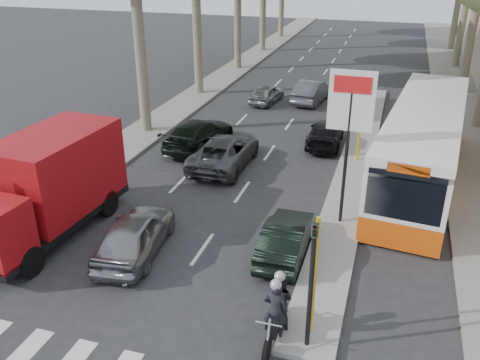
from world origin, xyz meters
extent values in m
plane|color=#28282B|center=(0.00, 0.00, 0.00)|extent=(120.00, 120.00, 0.00)
cube|color=gray|center=(8.60, 25.00, 0.06)|extent=(3.20, 70.00, 0.12)
cube|color=gray|center=(-8.00, 28.00, 0.06)|extent=(2.40, 64.00, 0.12)
cube|color=gray|center=(3.25, 11.00, 0.08)|extent=(1.50, 26.00, 0.16)
cylinder|color=yellow|center=(3.25, -1.00, 1.75)|extent=(0.10, 0.10, 3.50)
cylinder|color=yellow|center=(3.25, 5.00, 1.75)|extent=(0.10, 0.10, 3.50)
cylinder|color=yellow|center=(3.25, 11.00, 1.75)|extent=(0.10, 0.10, 3.50)
cylinder|color=black|center=(3.25, 5.00, 2.60)|extent=(0.12, 0.12, 5.20)
cube|color=white|center=(3.25, 5.00, 4.60)|extent=(1.50, 0.10, 2.00)
cube|color=red|center=(3.25, 4.94, 5.15)|extent=(1.20, 0.02, 0.55)
cylinder|color=black|center=(3.25, -1.50, 1.60)|extent=(0.12, 0.12, 3.20)
imported|color=black|center=(3.25, -1.50, 3.10)|extent=(0.16, 0.41, 1.00)
cylinder|color=#6B604C|center=(-8.00, 12.00, 4.20)|extent=(0.56, 0.56, 8.40)
cylinder|color=#6B604C|center=(-8.10, 20.00, 4.48)|extent=(0.56, 0.56, 8.96)
cylinder|color=#6B604C|center=(-7.90, 28.00, 4.06)|extent=(0.56, 0.56, 8.12)
cylinder|color=#6B604C|center=(8.90, 26.00, 3.92)|extent=(0.56, 0.56, 7.84)
cylinder|color=#6B604C|center=(9.00, 34.00, 4.48)|extent=(0.56, 0.56, 8.96)
cylinder|color=#6B604C|center=(9.10, 42.00, 4.20)|extent=(0.56, 0.56, 8.40)
imported|color=gray|center=(-2.88, 1.16, 0.71)|extent=(2.16, 4.33, 1.42)
imported|color=black|center=(1.80, 2.54, 0.62)|extent=(1.35, 3.79, 1.24)
imported|color=#44464B|center=(-2.47, 8.87, 0.68)|extent=(2.27, 4.91, 1.36)
imported|color=black|center=(1.50, 12.83, 0.59)|extent=(1.77, 4.09, 1.17)
imported|color=#929699|center=(-3.20, 19.25, 0.58)|extent=(1.79, 3.57, 1.17)
imported|color=#53555C|center=(-0.50, 20.29, 0.70)|extent=(2.04, 4.41, 1.40)
imported|color=black|center=(-4.43, 10.67, 0.70)|extent=(2.52, 5.04, 1.41)
cube|color=black|center=(-6.30, 1.30, 0.59)|extent=(2.74, 6.58, 0.27)
cylinder|color=black|center=(-5.35, -0.91, 0.48)|extent=(0.38, 0.99, 0.97)
cylinder|color=black|center=(-7.26, 3.30, 0.48)|extent=(0.38, 0.99, 0.97)
cylinder|color=black|center=(-5.11, 3.17, 0.48)|extent=(0.38, 0.99, 0.97)
cube|color=maroon|center=(-6.25, 2.16, 2.10)|extent=(2.73, 4.65, 2.69)
cube|color=#DA4D0C|center=(5.94, 9.81, 0.59)|extent=(4.05, 12.54, 0.96)
cube|color=white|center=(5.94, 9.81, 1.87)|extent=(4.05, 12.54, 1.61)
cube|color=black|center=(5.94, 9.81, 2.20)|extent=(4.01, 12.06, 0.91)
cube|color=white|center=(5.94, 9.81, 3.05)|extent=(4.05, 12.54, 0.32)
cube|color=black|center=(5.25, 3.72, 2.04)|extent=(2.35, 0.32, 1.61)
cube|color=#DA4D0C|center=(5.25, 3.72, 2.98)|extent=(1.28, 0.20, 0.34)
cylinder|color=black|center=(4.29, 6.03, 0.48)|extent=(0.41, 1.06, 1.03)
cylinder|color=black|center=(6.71, 5.75, 0.48)|extent=(0.41, 1.06, 1.03)
cylinder|color=black|center=(5.15, 13.62, 0.48)|extent=(0.41, 1.06, 1.03)
cylinder|color=black|center=(7.57, 13.34, 0.48)|extent=(0.41, 1.06, 1.03)
cylinder|color=black|center=(2.40, -2.23, 0.33)|extent=(0.11, 0.66, 0.66)
cylinder|color=black|center=(2.40, -0.68, 0.33)|extent=(0.11, 0.66, 0.66)
cylinder|color=silver|center=(2.40, -2.16, 0.72)|extent=(0.06, 0.41, 0.83)
cube|color=black|center=(2.40, -1.40, 0.47)|extent=(0.23, 0.78, 0.31)
cube|color=black|center=(2.40, -1.61, 0.74)|extent=(0.31, 0.47, 0.23)
cube|color=black|center=(2.40, -1.09, 0.68)|extent=(0.29, 0.67, 0.12)
cylinder|color=silver|center=(2.40, -2.10, 1.05)|extent=(0.64, 0.05, 0.04)
imported|color=black|center=(2.40, -1.40, 0.92)|extent=(0.64, 0.42, 1.74)
imported|color=black|center=(2.40, -0.99, 0.87)|extent=(0.79, 0.45, 1.63)
sphere|color=#B2B2B7|center=(2.40, -1.46, 1.74)|extent=(0.29, 0.29, 0.29)
sphere|color=#B2B2B7|center=(2.40, -1.02, 1.68)|extent=(0.29, 0.29, 0.29)
camera|label=1|loc=(4.56, -11.30, 9.21)|focal=38.00mm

